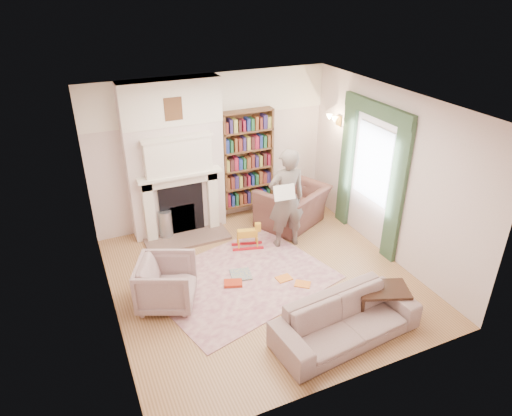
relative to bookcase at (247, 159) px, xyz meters
name	(u,v)px	position (x,y,z in m)	size (l,w,h in m)	color
floor	(262,279)	(-0.65, -2.12, -1.18)	(4.50, 4.50, 0.00)	brown
ceiling	(264,104)	(-0.65, -2.12, 1.62)	(4.50, 4.50, 0.00)	white
wall_back	(212,150)	(-0.65, 0.13, 0.22)	(4.50, 4.50, 0.00)	beige
wall_front	(353,288)	(-0.65, -4.37, 0.22)	(4.50, 4.50, 0.00)	beige
wall_left	(102,232)	(-2.90, -2.12, 0.22)	(4.50, 4.50, 0.00)	beige
wall_right	(389,175)	(1.60, -2.12, 0.22)	(4.50, 4.50, 0.00)	beige
fireplace	(175,161)	(-1.40, -0.07, 0.21)	(1.70, 0.58, 2.80)	beige
bookcase	(247,159)	(0.00, 0.00, 0.00)	(1.00, 0.24, 1.85)	brown
window	(373,164)	(1.58, -1.72, 0.27)	(0.02, 0.90, 1.30)	silver
curtain_left	(397,194)	(1.55, -2.42, 0.02)	(0.07, 0.32, 2.40)	#2F4A30
curtain_right	(347,164)	(1.55, -1.02, 0.02)	(0.07, 0.32, 2.40)	#2F4A30
pelmet	(378,110)	(1.54, -1.72, 1.20)	(0.09, 1.70, 0.24)	#2F4A30
wall_sconce	(330,122)	(1.38, -0.62, 0.72)	(0.20, 0.24, 0.24)	gold
rug	(241,279)	(-0.96, -2.00, -1.17)	(2.65, 2.04, 0.01)	beige
armchair_reading	(292,206)	(0.60, -0.74, -0.79)	(1.19, 1.04, 0.77)	#502C2B
armchair_left	(167,283)	(-2.16, -2.10, -0.81)	(0.78, 0.80, 0.73)	#B9A699
sofa	(346,320)	(-0.19, -3.74, -0.89)	(1.98, 0.78, 0.58)	gray
man_reading	(286,199)	(0.15, -1.34, -0.27)	(0.66, 0.43, 1.80)	#5E544B
newspaper	(284,192)	(0.00, -1.54, -0.04)	(0.37, 0.02, 0.26)	white
coffee_table	(381,301)	(0.53, -3.55, -0.95)	(0.70, 0.45, 0.45)	#361D13
paraffin_heater	(166,225)	(-1.72, -0.27, -0.90)	(0.24, 0.24, 0.55)	#A1A3A9
rocking_horse	(247,236)	(-0.51, -1.18, -0.94)	(0.55, 0.22, 0.48)	gold
board_game	(241,275)	(-0.93, -1.91, -1.15)	(0.32, 0.32, 0.03)	gold
game_box_lid	(233,283)	(-1.14, -2.09, -1.14)	(0.28, 0.19, 0.05)	#A62B12
comic_annuals	(293,281)	(-0.25, -2.40, -1.16)	(0.47, 0.49, 0.02)	red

